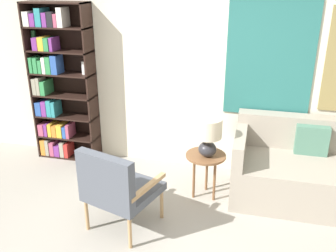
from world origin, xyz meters
TOP-DOWN VIEW (x-y plane):
  - wall_back at (0.05, 2.03)m, footprint 6.40×0.08m
  - bookshelf at (-1.85, 1.84)m, footprint 0.84×0.30m
  - armchair at (-0.50, 0.44)m, footprint 0.77×0.78m
  - couch at (1.39, 1.53)m, footprint 1.69×0.94m
  - side_table at (0.25, 1.27)m, footprint 0.45×0.45m
  - table_lamp at (0.26, 1.25)m, footprint 0.30×0.30m

SIDE VIEW (x-z plane):
  - couch at x=1.39m, z-range -0.11..0.76m
  - side_table at x=0.25m, z-range 0.20..0.72m
  - armchair at x=-0.50m, z-range 0.06..0.95m
  - table_lamp at x=0.26m, z-range 0.58..1.02m
  - bookshelf at x=-1.85m, z-range -0.02..2.06m
  - wall_back at x=0.05m, z-range 0.01..2.71m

